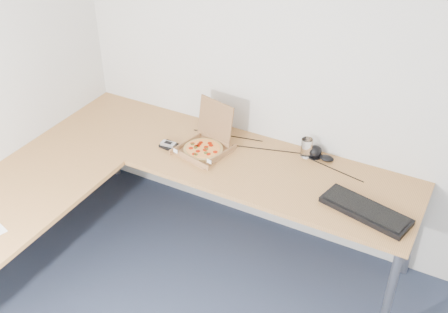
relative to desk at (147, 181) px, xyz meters
The scene contains 10 objects.
room_shell 1.39m from the desk, 49.77° to the right, with size 3.50×3.50×2.50m, color beige, non-canonical shape.
desk is the anchor object (origin of this frame).
pizza_box 0.46m from the desk, 68.21° to the left, with size 0.29×0.33×0.29m.
drinking_glass 1.04m from the desk, 41.22° to the left, with size 0.07×0.07×0.13m, color silver.
keyboard 1.32m from the desk, 13.30° to the left, with size 0.51×0.18×0.03m, color black.
mouse 1.15m from the desk, 37.25° to the left, with size 0.09×0.06×0.03m, color black.
wallet 0.36m from the desk, 100.54° to the left, with size 0.11×0.09×0.02m, color black.
phone 0.35m from the desk, 100.63° to the left, with size 0.10×0.05×0.02m, color #B2B5BA.
dome_speaker 1.09m from the desk, 40.51° to the left, with size 0.10×0.10×0.08m, color black.
cable_bundle 0.85m from the desk, 48.78° to the left, with size 0.59×0.04×0.01m, color black, non-canonical shape.
Camera 1 is at (0.88, -1.20, 2.74)m, focal length 44.22 mm.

